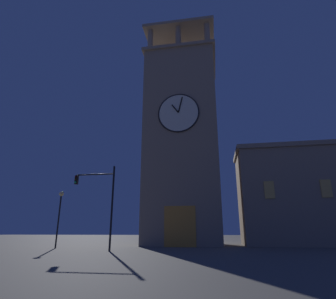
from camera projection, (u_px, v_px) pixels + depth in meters
ground_plane at (170, 246)px, 28.35m from camera, size 200.00×200.00×0.00m
clocktower at (183, 142)px, 33.87m from camera, size 9.09×8.59×30.44m
traffic_signal_near at (101, 195)px, 22.42m from camera, size 3.53×0.41×6.78m
street_lamp at (60, 208)px, 25.89m from camera, size 0.44×0.44×5.20m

